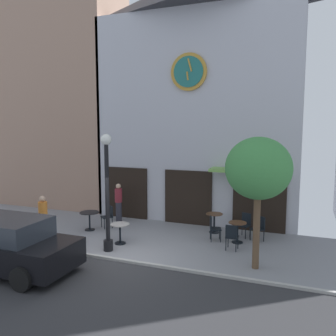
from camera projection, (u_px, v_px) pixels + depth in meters
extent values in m
cube|color=gray|center=(145.00, 238.00, 13.27)|extent=(26.02, 4.82, 0.05)
cube|color=#2D2D30|center=(57.00, 301.00, 8.56)|extent=(26.02, 5.35, 0.05)
cube|color=#A8A5A0|center=(113.00, 259.00, 11.05)|extent=(26.02, 0.12, 0.08)
cube|color=#B2B2BC|center=(197.00, 118.00, 15.66)|extent=(8.85, 2.25, 8.99)
cylinder|color=#B7842D|center=(189.00, 72.00, 14.34)|extent=(1.52, 0.10, 1.52)
cylinder|color=#1E6660|center=(188.00, 72.00, 14.28)|extent=(1.25, 0.04, 1.25)
cube|color=#B7842D|center=(187.00, 76.00, 14.28)|extent=(0.10, 0.03, 0.35)
cube|color=#B7842D|center=(190.00, 65.00, 14.19)|extent=(0.21, 0.03, 0.53)
cube|color=black|center=(126.00, 193.00, 16.04)|extent=(2.07, 0.10, 2.30)
cube|color=black|center=(188.00, 197.00, 14.99)|extent=(2.07, 0.10, 2.30)
cube|color=black|center=(259.00, 203.00, 13.94)|extent=(2.07, 0.10, 2.30)
cube|color=#72A84C|center=(247.00, 171.00, 13.66)|extent=(2.83, 0.90, 0.12)
cube|color=#9E7A66|center=(59.00, 64.00, 18.44)|extent=(6.66, 3.12, 14.72)
cylinder|color=black|center=(108.00, 245.00, 11.89)|extent=(0.32, 0.32, 0.36)
cylinder|color=black|center=(107.00, 199.00, 11.69)|extent=(0.14, 0.14, 3.57)
sphere|color=white|center=(106.00, 139.00, 11.45)|extent=(0.36, 0.36, 0.36)
cylinder|color=brown|center=(256.00, 230.00, 10.30)|extent=(0.20, 0.20, 2.31)
ellipsoid|color=#3D8442|center=(258.00, 168.00, 10.08)|extent=(1.90, 1.71, 1.81)
cylinder|color=black|center=(90.00, 221.00, 14.18)|extent=(0.07, 0.07, 0.73)
cylinder|color=black|center=(90.00, 230.00, 14.22)|extent=(0.40, 0.40, 0.03)
cylinder|color=black|center=(89.00, 212.00, 14.14)|extent=(0.78, 0.78, 0.03)
cylinder|color=black|center=(120.00, 234.00, 12.56)|extent=(0.07, 0.07, 0.71)
cylinder|color=black|center=(120.00, 243.00, 12.60)|extent=(0.40, 0.40, 0.03)
cylinder|color=gray|center=(120.00, 224.00, 12.52)|extent=(0.69, 0.69, 0.03)
cylinder|color=black|center=(214.00, 223.00, 13.85)|extent=(0.07, 0.07, 0.75)
cylinder|color=black|center=(214.00, 232.00, 13.89)|extent=(0.40, 0.40, 0.03)
cylinder|color=brown|center=(214.00, 214.00, 13.80)|extent=(0.65, 0.65, 0.03)
cylinder|color=black|center=(237.00, 233.00, 12.66)|extent=(0.07, 0.07, 0.74)
cylinder|color=black|center=(237.00, 242.00, 12.70)|extent=(0.40, 0.40, 0.03)
cylinder|color=brown|center=(238.00, 223.00, 12.61)|extent=(0.64, 0.64, 0.03)
cube|color=black|center=(216.00, 229.00, 12.85)|extent=(0.51, 0.51, 0.04)
cube|color=black|center=(211.00, 223.00, 12.83)|extent=(0.16, 0.37, 0.45)
cylinder|color=black|center=(221.00, 236.00, 12.71)|extent=(0.03, 0.03, 0.45)
cylinder|color=black|center=(220.00, 233.00, 13.04)|extent=(0.03, 0.03, 0.45)
cylinder|color=black|center=(211.00, 236.00, 12.72)|extent=(0.03, 0.03, 0.45)
cylinder|color=black|center=(210.00, 233.00, 13.06)|extent=(0.03, 0.03, 0.45)
cube|color=black|center=(257.00, 229.00, 12.83)|extent=(0.57, 0.57, 0.04)
cube|color=black|center=(261.00, 222.00, 12.88)|extent=(0.30, 0.29, 0.45)
cylinder|color=black|center=(250.00, 234.00, 12.94)|extent=(0.03, 0.03, 0.45)
cylinder|color=black|center=(256.00, 237.00, 12.63)|extent=(0.03, 0.03, 0.45)
cylinder|color=black|center=(258.00, 233.00, 13.08)|extent=(0.03, 0.03, 0.45)
cylinder|color=black|center=(264.00, 236.00, 12.78)|extent=(0.03, 0.03, 0.45)
cube|color=black|center=(244.00, 225.00, 13.28)|extent=(0.52, 0.52, 0.04)
cube|color=black|center=(246.00, 219.00, 13.38)|extent=(0.37, 0.17, 0.45)
cylinder|color=black|center=(237.00, 231.00, 13.29)|extent=(0.03, 0.03, 0.45)
cylinder|color=black|center=(246.00, 233.00, 13.07)|extent=(0.03, 0.03, 0.45)
cylinder|color=black|center=(242.00, 229.00, 13.54)|extent=(0.03, 0.03, 0.45)
cylinder|color=black|center=(250.00, 231.00, 13.32)|extent=(0.03, 0.03, 0.45)
cube|color=black|center=(232.00, 237.00, 11.93)|extent=(0.41, 0.41, 0.04)
cube|color=black|center=(231.00, 232.00, 11.73)|extent=(0.38, 0.05, 0.45)
cylinder|color=black|center=(238.00, 242.00, 12.05)|extent=(0.03, 0.03, 0.45)
cylinder|color=black|center=(228.00, 241.00, 12.17)|extent=(0.03, 0.03, 0.45)
cylinder|color=black|center=(236.00, 245.00, 11.73)|extent=(0.03, 0.03, 0.45)
cylinder|color=black|center=(226.00, 244.00, 11.86)|extent=(0.03, 0.03, 0.45)
cube|color=black|center=(107.00, 217.00, 14.51)|extent=(0.56, 0.56, 0.04)
cube|color=black|center=(111.00, 211.00, 14.57)|extent=(0.32, 0.26, 0.45)
cylinder|color=black|center=(101.00, 222.00, 14.59)|extent=(0.03, 0.03, 0.45)
cylinder|color=black|center=(104.00, 224.00, 14.30)|extent=(0.03, 0.03, 0.45)
cylinder|color=black|center=(109.00, 221.00, 14.77)|extent=(0.03, 0.03, 0.45)
cylinder|color=black|center=(112.00, 223.00, 14.48)|extent=(0.03, 0.03, 0.45)
cylinder|color=#2D2D38|center=(119.00, 212.00, 15.50)|extent=(0.35, 0.35, 0.85)
cylinder|color=maroon|center=(118.00, 195.00, 15.41)|extent=(0.43, 0.43, 0.60)
sphere|color=tan|center=(118.00, 186.00, 15.36)|extent=(0.22, 0.22, 0.22)
cylinder|color=#2D2D38|center=(44.00, 229.00, 12.87)|extent=(0.29, 0.29, 0.85)
cylinder|color=orange|center=(43.00, 210.00, 12.78)|extent=(0.36, 0.36, 0.60)
sphere|color=tan|center=(42.00, 199.00, 12.73)|extent=(0.22, 0.22, 0.22)
cube|color=black|center=(6.00, 250.00, 10.27)|extent=(4.30, 1.80, 0.75)
cube|color=#262B33|center=(5.00, 228.00, 10.19)|extent=(2.41, 1.58, 0.60)
cylinder|color=black|center=(22.00, 279.00, 8.96)|extent=(0.64, 0.22, 0.64)
cylinder|color=black|center=(66.00, 255.00, 10.63)|extent=(0.64, 0.22, 0.64)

